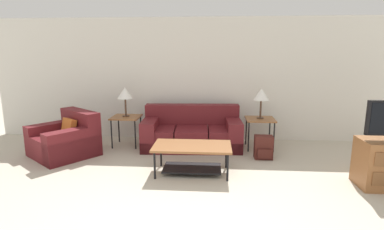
# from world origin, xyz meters

# --- Properties ---
(wall_back) EXTENTS (8.97, 0.06, 2.60)m
(wall_back) POSITION_xyz_m (0.00, 4.06, 1.30)
(wall_back) COLOR silver
(wall_back) RESTS_ON ground_plane
(couch) EXTENTS (1.97, 1.02, 0.82)m
(couch) POSITION_xyz_m (-0.06, 3.39, 0.29)
(couch) COLOR maroon
(couch) RESTS_ON ground_plane
(armchair) EXTENTS (1.41, 1.40, 0.80)m
(armchair) POSITION_xyz_m (-2.34, 2.73, 0.29)
(armchair) COLOR maroon
(armchair) RESTS_ON ground_plane
(coffee_table) EXTENTS (1.20, 0.66, 0.46)m
(coffee_table) POSITION_xyz_m (0.05, 2.04, 0.34)
(coffee_table) COLOR #935B33
(coffee_table) RESTS_ON ground_plane
(side_table_left) EXTENTS (0.55, 0.54, 0.61)m
(side_table_left) POSITION_xyz_m (-1.39, 3.40, 0.55)
(side_table_left) COLOR #935B33
(side_table_left) RESTS_ON ground_plane
(side_table_right) EXTENTS (0.55, 0.54, 0.61)m
(side_table_right) POSITION_xyz_m (1.28, 3.40, 0.55)
(side_table_right) COLOR #935B33
(side_table_right) RESTS_ON ground_plane
(table_lamp_left) EXTENTS (0.30, 0.30, 0.59)m
(table_lamp_left) POSITION_xyz_m (-1.39, 3.40, 1.07)
(table_lamp_left) COLOR #472D1E
(table_lamp_left) RESTS_ON side_table_left
(table_lamp_right) EXTENTS (0.30, 0.30, 0.59)m
(table_lamp_right) POSITION_xyz_m (1.28, 3.40, 1.07)
(table_lamp_right) COLOR #472D1E
(table_lamp_right) RESTS_ON side_table_right
(backpack) EXTENTS (0.32, 0.28, 0.42)m
(backpack) POSITION_xyz_m (1.27, 2.79, 0.20)
(backpack) COLOR #4C1E19
(backpack) RESTS_ON ground_plane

